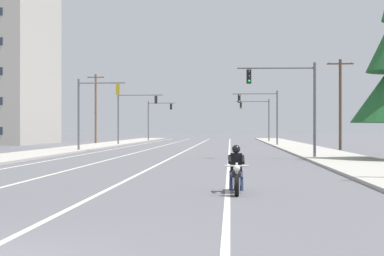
# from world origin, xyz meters

# --- Properties ---
(lane_stripe_center) EXTENTS (0.16, 100.00, 0.01)m
(lane_stripe_center) POSITION_xyz_m (-0.11, 45.00, 0.00)
(lane_stripe_center) COLOR beige
(lane_stripe_center) RESTS_ON ground
(lane_stripe_left) EXTENTS (0.16, 100.00, 0.01)m
(lane_stripe_left) POSITION_xyz_m (-3.79, 45.00, 0.00)
(lane_stripe_left) COLOR beige
(lane_stripe_left) RESTS_ON ground
(lane_stripe_right) EXTENTS (0.16, 100.00, 0.01)m
(lane_stripe_right) POSITION_xyz_m (3.74, 45.00, 0.00)
(lane_stripe_right) COLOR beige
(lane_stripe_right) RESTS_ON ground
(lane_stripe_far_left) EXTENTS (0.16, 100.00, 0.01)m
(lane_stripe_far_left) POSITION_xyz_m (-7.21, 45.00, 0.00)
(lane_stripe_far_left) COLOR beige
(lane_stripe_far_left) RESTS_ON ground
(sidewalk_kerb_right) EXTENTS (4.40, 110.00, 0.14)m
(sidewalk_kerb_right) POSITION_xyz_m (10.67, 40.00, 0.07)
(sidewalk_kerb_right) COLOR #ADA89E
(sidewalk_kerb_right) RESTS_ON ground
(sidewalk_kerb_left) EXTENTS (4.40, 110.00, 0.14)m
(sidewalk_kerb_left) POSITION_xyz_m (-10.67, 40.00, 0.07)
(sidewalk_kerb_left) COLOR #ADA89E
(sidewalk_kerb_left) RESTS_ON ground
(motorcycle_with_rider) EXTENTS (0.70, 2.19, 1.46)m
(motorcycle_with_rider) POSITION_xyz_m (4.00, 9.21, 0.59)
(motorcycle_with_rider) COLOR black
(motorcycle_with_rider) RESTS_ON ground
(traffic_signal_near_right) EXTENTS (5.04, 0.51, 6.20)m
(traffic_signal_near_right) POSITION_xyz_m (7.78, 27.78, 4.11)
(traffic_signal_near_right) COLOR #56565B
(traffic_signal_near_right) RESTS_ON ground
(traffic_signal_near_left) EXTENTS (4.10, 0.37, 6.20)m
(traffic_signal_near_left) POSITION_xyz_m (-8.02, 38.25, 4.05)
(traffic_signal_near_left) COLOR #56565B
(traffic_signal_near_left) RESTS_ON ground
(traffic_signal_mid_right) EXTENTS (5.09, 0.39, 6.20)m
(traffic_signal_mid_right) POSITION_xyz_m (7.60, 53.75, 4.11)
(traffic_signal_mid_right) COLOR #56565B
(traffic_signal_mid_right) RESTS_ON ground
(traffic_signal_mid_left) EXTENTS (5.35, 0.37, 6.20)m
(traffic_signal_mid_left) POSITION_xyz_m (-7.75, 55.31, 4.13)
(traffic_signal_mid_left) COLOR #56565B
(traffic_signal_mid_left) RESTS_ON ground
(traffic_signal_far_right) EXTENTS (4.83, 0.38, 6.20)m
(traffic_signal_far_right) POSITION_xyz_m (7.99, 71.27, 4.09)
(traffic_signal_far_right) COLOR #56565B
(traffic_signal_far_right) RESTS_ON ground
(traffic_signal_far_left) EXTENTS (4.25, 0.39, 6.20)m
(traffic_signal_far_left) POSITION_xyz_m (-7.61, 75.38, 4.06)
(traffic_signal_far_left) COLOR #56565B
(traffic_signal_far_left) RESTS_ON ground
(utility_pole_right_far) EXTENTS (2.39, 0.26, 8.24)m
(utility_pole_right_far) POSITION_xyz_m (13.79, 42.70, 4.34)
(utility_pole_right_far) COLOR #4C3828
(utility_pole_right_far) RESTS_ON ground
(utility_pole_left_far) EXTENTS (2.12, 0.26, 8.80)m
(utility_pole_left_far) POSITION_xyz_m (-13.11, 59.85, 4.61)
(utility_pole_left_far) COLOR brown
(utility_pole_left_far) RESTS_ON ground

